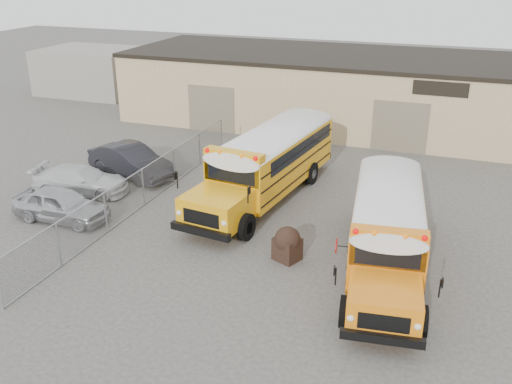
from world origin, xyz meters
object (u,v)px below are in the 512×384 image
(car_silver, at_px, (61,205))
(car_dark, at_px, (131,161))
(school_bus_right, at_px, (389,168))
(school_bus_left, at_px, (321,123))
(car_white, at_px, (81,180))
(tarp_bundle, at_px, (287,243))

(car_silver, relative_size, car_dark, 0.86)
(school_bus_right, relative_size, car_dark, 2.04)
(school_bus_left, height_order, car_silver, school_bus_left)
(car_white, xyz_separation_m, car_dark, (1.05, 2.84, 0.15))
(car_silver, bearing_deg, school_bus_left, -34.16)
(car_silver, distance_m, car_dark, 5.72)
(school_bus_left, xyz_separation_m, car_silver, (-8.35, -12.47, -1.15))
(school_bus_left, bearing_deg, tarp_bundle, -81.15)
(car_silver, bearing_deg, car_white, 20.25)
(car_silver, distance_m, car_white, 3.08)
(school_bus_left, height_order, tarp_bundle, school_bus_left)
(tarp_bundle, bearing_deg, school_bus_right, 68.36)
(car_white, bearing_deg, school_bus_right, -84.40)
(school_bus_right, bearing_deg, car_dark, -174.57)
(school_bus_left, bearing_deg, car_silver, -123.80)
(school_bus_left, distance_m, car_white, 13.51)
(tarp_bundle, relative_size, car_white, 0.29)
(school_bus_left, bearing_deg, car_dark, -141.12)
(school_bus_left, bearing_deg, car_white, -134.51)
(school_bus_left, xyz_separation_m, car_dark, (-8.38, -6.75, -1.05))
(school_bus_right, distance_m, tarp_bundle, 7.47)
(car_white, height_order, car_dark, car_dark)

